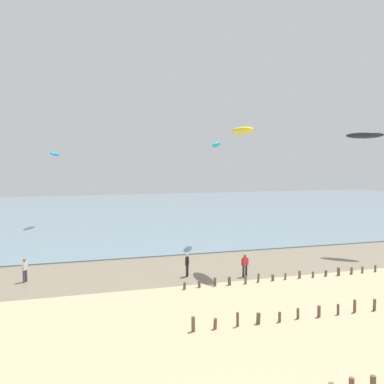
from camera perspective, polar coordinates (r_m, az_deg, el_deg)
The scene contains 11 objects.
wet_sand_strip at distance 31.64m, azimuth -6.85°, elevation -11.40°, with size 120.00×8.71×0.01m, color #7A6D59.
sea at distance 70.13m, azimuth -11.89°, elevation -2.76°, with size 160.00×70.00×0.10m, color slate.
groyne_mid at distance 24.19m, azimuth 19.68°, elevation -15.82°, with size 17.04×0.35×0.78m.
groyne_far at distance 29.89m, azimuth 13.25°, elevation -11.90°, with size 15.71×0.36×0.65m.
person_nearest_camera at distance 30.89m, azimuth -23.23°, elevation -10.36°, with size 0.39×0.47×1.71m.
person_by_waterline at distance 30.01m, azimuth 7.73°, elevation -10.48°, with size 0.57×0.23×1.71m.
person_left_flank at distance 29.80m, azimuth -0.71°, elevation -10.54°, with size 0.36×0.52×1.71m.
kite_aloft_1 at distance 40.26m, azimuth 23.90°, elevation 7.58°, with size 3.29×1.05×0.53m, color black.
kite_aloft_3 at distance 31.47m, azimuth 7.32°, elevation 8.87°, with size 3.43×1.10×0.55m, color yellow.
kite_aloft_4 at distance 40.42m, azimuth 3.56°, elevation 6.89°, with size 2.75×0.88×0.44m, color #19B2B7.
kite_aloft_6 at distance 55.49m, azimuth -19.38°, elevation 5.27°, with size 3.15×1.01×0.50m, color #2384D1.
Camera 1 is at (-4.69, -8.47, 8.55)m, focal length 36.52 mm.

